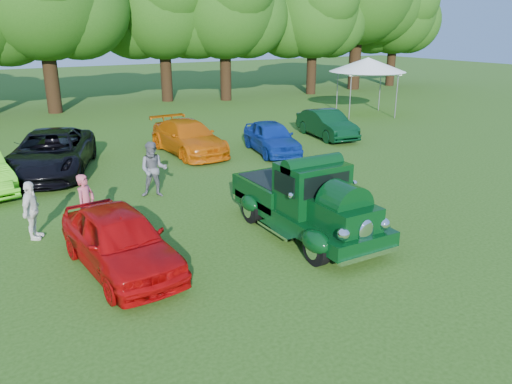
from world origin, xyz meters
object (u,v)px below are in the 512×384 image
red_convertible (120,240)px  spectator_white (31,211)px  back_car_orange (188,138)px  back_car_blue (271,137)px  back_car_green (327,124)px  spectator_grey (154,170)px  canopy_tent (368,65)px  back_car_black (51,153)px  hero_pickup (306,202)px  spectator_pink (86,205)px

red_convertible → spectator_white: size_ratio=2.71×
back_car_orange → back_car_blue: bearing=-29.9°
back_car_green → spectator_white: size_ratio=2.62×
back_car_orange → spectator_grey: (-3.05, -4.59, 0.19)m
canopy_tent → back_car_green: bearing=-146.0°
back_car_black → spectator_white: back_car_black is taller
back_car_orange → canopy_tent: bearing=13.3°
back_car_black → back_car_green: size_ratio=1.41×
canopy_tent → back_car_blue: bearing=-151.8°
hero_pickup → back_car_black: (-4.73, 8.92, -0.06)m
hero_pickup → back_car_blue: bearing=64.2°
back_car_orange → back_car_blue: (3.05, -1.58, -0.02)m
spectator_white → red_convertible: bearing=-125.3°
hero_pickup → red_convertible: bearing=175.7°
spectator_white → spectator_grey: bearing=-39.3°
spectator_grey → back_car_green: bearing=48.4°
spectator_pink → back_car_black: bearing=46.8°
red_convertible → back_car_green: 14.85m
hero_pickup → spectator_grey: size_ratio=2.80×
back_car_orange → spectator_pink: (-5.50, -6.59, 0.12)m
back_car_black → spectator_white: bearing=-83.3°
spectator_pink → canopy_tent: bearing=-13.0°
back_car_orange → hero_pickup: bearing=-96.7°
hero_pickup → back_car_orange: size_ratio=1.05×
spectator_grey → red_convertible: bearing=-92.1°
hero_pickup → canopy_tent: size_ratio=0.84×
back_car_blue → hero_pickup: bearing=-104.4°
back_car_black → spectator_grey: 4.85m
red_convertible → spectator_grey: size_ratio=2.34×
hero_pickup → spectator_white: hero_pickup is taller
back_car_blue → spectator_white: bearing=-143.2°
back_car_orange → back_car_blue: 3.44m
back_car_black → spectator_pink: 6.25m
spectator_white → canopy_tent: (19.53, 9.85, 2.13)m
back_car_blue → canopy_tent: size_ratio=0.66×
hero_pickup → back_car_blue: 8.54m
spectator_pink → spectator_grey: spectator_grey is taller
hero_pickup → spectator_white: bearing=153.3°
red_convertible → back_car_orange: bearing=53.3°
back_car_orange → spectator_pink: bearing=-132.3°
back_car_orange → canopy_tent: size_ratio=0.80×
spectator_pink → spectator_grey: bearing=-2.9°
hero_pickup → back_car_blue: size_ratio=1.26×
spectator_pink → red_convertible: bearing=-127.5°
red_convertible → canopy_tent: bearing=28.8°
back_car_black → back_car_green: (12.25, -0.03, -0.12)m
red_convertible → back_car_black: (-0.09, 8.57, 0.08)m
back_car_black → canopy_tent: canopy_tent is taller
back_car_orange → back_car_green: bearing=-5.7°
hero_pickup → back_car_green: size_ratio=1.24×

